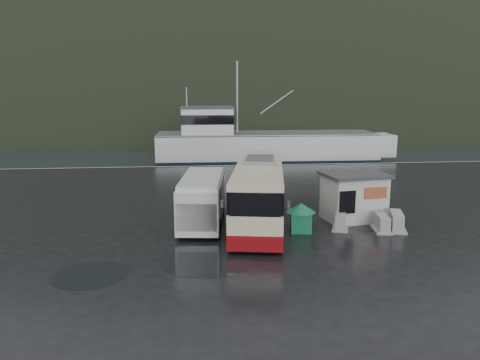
{
  "coord_description": "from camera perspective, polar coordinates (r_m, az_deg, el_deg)",
  "views": [
    {
      "loc": [
        -2.0,
        -22.43,
        7.01
      ],
      "look_at": [
        0.71,
        4.48,
        1.7
      ],
      "focal_mm": 35.0,
      "sensor_mm": 36.0,
      "label": 1
    }
  ],
  "objects": [
    {
      "name": "jersey_barrier_b",
      "position": [
        24.5,
        12.12,
        -5.77
      ],
      "size": [
        1.27,
        1.75,
        0.79
      ],
      "primitive_type": null,
      "rotation": [
        0.0,
        0.0,
        -0.34
      ],
      "color": "#999993",
      "rests_on": "ground"
    },
    {
      "name": "dome_tent",
      "position": [
        22.09,
        1.88,
        -7.4
      ],
      "size": [
        2.19,
        2.84,
        1.03
      ],
      "primitive_type": null,
      "rotation": [
        0.0,
        0.0,
        -0.12
      ],
      "color": "#282E1C",
      "rests_on": "ground"
    },
    {
      "name": "quay_edge",
      "position": [
        43.05,
        -3.02,
        1.72
      ],
      "size": [
        160.0,
        0.6,
        1.5
      ],
      "primitive_type": "cube",
      "color": "#999993",
      "rests_on": "ground"
    },
    {
      "name": "waste_bin_right",
      "position": [
        23.66,
        7.4,
        -6.22
      ],
      "size": [
        1.18,
        1.18,
        1.45
      ],
      "primitive_type": null,
      "rotation": [
        0.0,
        0.0,
        -0.15
      ],
      "color": "#14724A",
      "rests_on": "ground"
    },
    {
      "name": "white_van",
      "position": [
        24.85,
        -4.56,
        -5.31
      ],
      "size": [
        2.82,
        6.4,
        2.59
      ],
      "primitive_type": null,
      "rotation": [
        0.0,
        0.0,
        -0.11
      ],
      "color": "silver",
      "rests_on": "ground"
    },
    {
      "name": "ground",
      "position": [
        23.59,
        -0.63,
        -6.18
      ],
      "size": [
        160.0,
        160.0,
        0.0
      ],
      "primitive_type": "plane",
      "color": "black",
      "rests_on": "ground"
    },
    {
      "name": "coach_bus",
      "position": [
        25.63,
        2.31,
        -4.77
      ],
      "size": [
        4.84,
        11.89,
        3.27
      ],
      "primitive_type": null,
      "rotation": [
        0.0,
        0.0,
        -0.17
      ],
      "color": "beige",
      "rests_on": "ground"
    },
    {
      "name": "jersey_barrier_a",
      "position": [
        25.02,
        18.46,
        -5.75
      ],
      "size": [
        1.36,
        1.95,
        0.89
      ],
      "primitive_type": null,
      "rotation": [
        0.0,
        0.0,
        -0.3
      ],
      "color": "#999993",
      "rests_on": "ground"
    },
    {
      "name": "ticket_kiosk",
      "position": [
        26.24,
        13.58,
        -4.71
      ],
      "size": [
        3.66,
        3.01,
        2.57
      ],
      "primitive_type": null,
      "rotation": [
        0.0,
        0.0,
        0.17
      ],
      "color": "beige",
      "rests_on": "ground"
    },
    {
      "name": "waste_bin_left",
      "position": [
        22.95,
        3.13,
        -6.7
      ],
      "size": [
        1.11,
        1.11,
        1.37
      ],
      "primitive_type": null,
      "rotation": [
        0.0,
        0.0,
        -0.13
      ],
      "color": "#14724A",
      "rests_on": "ground"
    },
    {
      "name": "puddles",
      "position": [
        21.8,
        -2.2,
        -7.64
      ],
      "size": [
        14.51,
        13.05,
        0.01
      ],
      "color": "black",
      "rests_on": "ground"
    },
    {
      "name": "fishing_trawler",
      "position": [
        52.96,
        3.23,
        3.48
      ],
      "size": [
        28.84,
        6.84,
        11.49
      ],
      "primitive_type": null,
      "rotation": [
        0.0,
        0.0,
        -0.02
      ],
      "color": "silver",
      "rests_on": "ground"
    },
    {
      "name": "jersey_barrier_c",
      "position": [
        24.65,
        16.86,
        -5.91
      ],
      "size": [
        1.04,
        1.71,
        0.8
      ],
      "primitive_type": null,
      "rotation": [
        0.0,
        0.0,
        -0.16
      ],
      "color": "#999993",
      "rests_on": "ground"
    },
    {
      "name": "harbor_water",
      "position": [
        132.63,
        -4.93,
        8.03
      ],
      "size": [
        300.0,
        180.0,
        0.02
      ],
      "primitive_type": "cube",
      "color": "black",
      "rests_on": "ground"
    },
    {
      "name": "headland",
      "position": [
        272.79,
        -3.28,
        9.61
      ],
      "size": [
        780.0,
        540.0,
        570.0
      ],
      "primitive_type": "ellipsoid",
      "color": "black",
      "rests_on": "ground"
    }
  ]
}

